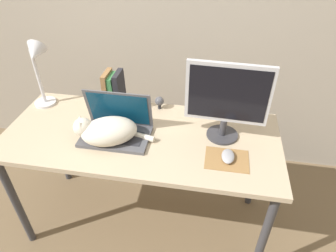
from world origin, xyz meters
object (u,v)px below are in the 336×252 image
Objects in this scene: book_row at (114,91)px; computer_mouse at (228,156)px; external_monitor at (227,99)px; cat at (107,131)px; webcam at (159,101)px; desk_lamp at (37,64)px; laptop at (117,128)px.

computer_mouse is at bearing -27.31° from book_row.
external_monitor is 0.28m from computer_mouse.
book_row is (-0.65, 0.17, -0.12)m from external_monitor.
cat reaches higher than webcam.
laptop is at bearing -21.31° from desk_lamp.
webcam is at bearing 152.02° from external_monitor.
external_monitor reaches higher than cat.
desk_lamp is at bearing 158.69° from laptop.
desk_lamp is 5.32× the size of webcam.
webcam is at bearing 59.13° from laptop.
external_monitor reaches higher than webcam.
book_row is at bearing -173.67° from webcam.
desk_lamp is (-1.09, 0.29, 0.26)m from computer_mouse.
laptop is 0.85× the size of external_monitor.
computer_mouse is 1.32× the size of webcam.
webcam is at bearing 59.78° from cat.
external_monitor is at bearing -27.98° from webcam.
computer_mouse is (0.03, -0.18, -0.21)m from external_monitor.
computer_mouse is at bearing -2.66° from cat.
laptop is at bearing 171.28° from computer_mouse.
book_row is (-0.06, 0.32, 0.04)m from cat.
book_row is (-0.68, 0.35, 0.10)m from computer_mouse.
external_monitor is at bearing -14.98° from book_row.
webcam is (0.17, 0.29, 0.00)m from laptop.
cat is at bearing -120.22° from webcam.
desk_lamp is at bearing 151.30° from cat.
book_row is (-0.09, 0.26, 0.07)m from laptop.
computer_mouse is 0.45× the size of book_row.
external_monitor is (0.56, 0.09, 0.18)m from laptop.
laptop is 0.88× the size of cat.
computer_mouse is 0.25× the size of desk_lamp.
cat is 0.57m from desk_lamp.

